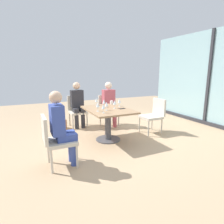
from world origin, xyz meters
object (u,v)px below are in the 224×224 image
(person_side_end, at_px, (78,103))
(handbag_0, at_px, (62,124))
(person_front_right, at_px, (61,125))
(coffee_cup, at_px, (111,102))
(wine_glass_3, at_px, (98,105))
(dining_table_main, at_px, (108,117))
(chair_front_right, at_px, (55,138))
(chair_near_window, at_px, (154,114))
(chair_side_end, at_px, (77,109))
(wine_glass_0, at_px, (96,100))
(person_far_left, at_px, (109,102))
(wine_glass_2, at_px, (119,101))
(wine_glass_5, at_px, (107,104))
(wine_glass_6, at_px, (104,102))
(wine_glass_1, at_px, (115,103))
(cell_phone_on_table, at_px, (122,109))
(wine_glass_4, at_px, (103,107))
(chair_far_left, at_px, (108,108))

(person_side_end, distance_m, handbag_0, 0.73)
(person_front_right, distance_m, coffee_cup, 2.00)
(wine_glass_3, bearing_deg, dining_table_main, 115.55)
(chair_front_right, height_order, chair_near_window, same)
(chair_side_end, bearing_deg, chair_near_window, 48.64)
(wine_glass_0, bearing_deg, dining_table_main, 7.83)
(person_side_end, distance_m, person_far_left, 0.89)
(wine_glass_2, xyz_separation_m, handbag_0, (-1.15, -1.18, -0.72))
(chair_near_window, height_order, wine_glass_3, wine_glass_3)
(wine_glass_5, bearing_deg, dining_table_main, 145.21)
(chair_side_end, xyz_separation_m, wine_glass_0, (0.89, 0.26, 0.37))
(person_front_right, height_order, wine_glass_5, person_front_right)
(person_side_end, bearing_deg, handbag_0, -89.78)
(chair_near_window, distance_m, wine_glass_2, 0.99)
(wine_glass_5, height_order, wine_glass_6, same)
(chair_front_right, bearing_deg, wine_glass_1, 117.81)
(chair_near_window, xyz_separation_m, wine_glass_5, (0.13, -1.37, 0.37))
(chair_side_end, relative_size, cell_phone_on_table, 6.04)
(person_front_right, relative_size, wine_glass_4, 6.81)
(chair_far_left, bearing_deg, wine_glass_4, -27.03)
(person_front_right, relative_size, wine_glass_5, 6.81)
(wine_glass_3, bearing_deg, chair_front_right, -57.56)
(wine_glass_1, bearing_deg, chair_front_right, -62.19)
(person_far_left, distance_m, wine_glass_4, 1.59)
(dining_table_main, bearing_deg, wine_glass_1, 87.60)
(wine_glass_0, bearing_deg, person_far_left, 130.65)
(wine_glass_5, relative_size, wine_glass_6, 1.00)
(wine_glass_4, relative_size, wine_glass_5, 1.00)
(wine_glass_1, bearing_deg, wine_glass_2, 129.60)
(wine_glass_4, xyz_separation_m, handbag_0, (-1.66, -0.55, -0.72))
(person_side_end, relative_size, wine_glass_6, 6.81)
(handbag_0, bearing_deg, dining_table_main, 18.48)
(person_side_end, distance_m, wine_glass_1, 1.42)
(chair_near_window, distance_m, wine_glass_1, 1.18)
(wine_glass_0, xyz_separation_m, wine_glass_3, (0.68, -0.22, 0.00))
(chair_near_window, height_order, wine_glass_1, wine_glass_1)
(wine_glass_1, bearing_deg, chair_near_window, 90.35)
(chair_far_left, height_order, wine_glass_3, wine_glass_3)
(wine_glass_1, bearing_deg, chair_side_end, -160.78)
(coffee_cup, bearing_deg, person_side_end, -139.17)
(dining_table_main, bearing_deg, chair_far_left, 156.15)
(wine_glass_3, bearing_deg, wine_glass_1, 106.41)
(chair_far_left, relative_size, wine_glass_0, 4.70)
(wine_glass_1, height_order, handbag_0, wine_glass_1)
(chair_near_window, height_order, wine_glass_2, wine_glass_2)
(person_side_end, bearing_deg, person_front_right, -21.82)
(wine_glass_1, xyz_separation_m, cell_phone_on_table, (0.11, 0.13, -0.13))
(wine_glass_3, distance_m, wine_glass_4, 0.21)
(chair_side_end, distance_m, person_front_right, 2.36)
(wine_glass_6, height_order, coffee_cup, wine_glass_6)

